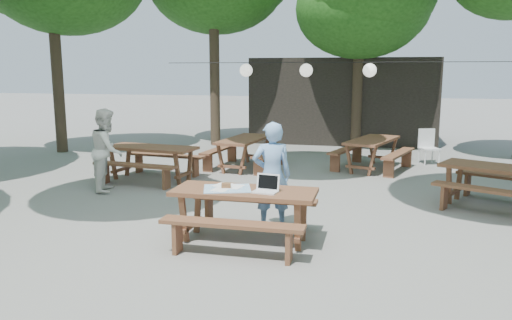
{
  "coord_description": "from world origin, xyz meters",
  "views": [
    {
      "loc": [
        1.59,
        -6.99,
        2.38
      ],
      "look_at": [
        -0.15,
        0.26,
        1.05
      ],
      "focal_mm": 35.0,
      "sensor_mm": 36.0,
      "label": 1
    }
  ],
  "objects": [
    {
      "name": "picnic_table_nw",
      "position": [
        -3.18,
        2.98,
        0.39
      ],
      "size": [
        2.08,
        1.79,
        0.75
      ],
      "rotation": [
        0.0,
        0.0,
        -0.12
      ],
      "color": "brown",
      "rests_on": "ground"
    },
    {
      "name": "plastic_chair",
      "position": [
        2.97,
        6.48,
        0.26
      ],
      "size": [
        0.57,
        0.57,
        0.9
      ],
      "rotation": [
        0.0,
        0.0,
        0.36
      ],
      "color": "white",
      "rests_on": "ground"
    },
    {
      "name": "picnic_table_far_e",
      "position": [
        1.54,
        5.36,
        0.39
      ],
      "size": [
        2.09,
        2.29,
        0.75
      ],
      "rotation": [
        0.0,
        0.0,
        1.26
      ],
      "color": "brown",
      "rests_on": "ground"
    },
    {
      "name": "picnic_table_ne",
      "position": [
        3.77,
        2.22,
        0.39
      ],
      "size": [
        2.4,
        2.25,
        0.75
      ],
      "rotation": [
        0.0,
        0.0,
        -0.45
      ],
      "color": "brown",
      "rests_on": "ground"
    },
    {
      "name": "laptop",
      "position": [
        0.17,
        -0.49,
        0.81
      ],
      "size": [
        0.36,
        0.3,
        0.24
      ],
      "rotation": [
        0.0,
        0.0,
        -0.14
      ],
      "color": "white",
      "rests_on": "main_picnic_table"
    },
    {
      "name": "woman",
      "position": [
        0.09,
        0.28,
        0.82
      ],
      "size": [
        0.69,
        0.55,
        1.64
      ],
      "primitive_type": "imported",
      "rotation": [
        0.0,
        0.0,
        3.45
      ],
      "color": "#7EADE5",
      "rests_on": "ground"
    },
    {
      "name": "ground",
      "position": [
        0.0,
        0.0,
        0.0
      ],
      "size": [
        80.0,
        80.0,
        0.0
      ],
      "primitive_type": "plane",
      "color": "slate",
      "rests_on": "ground"
    },
    {
      "name": "picnic_table_far_w",
      "position": [
        -1.54,
        4.78,
        0.39
      ],
      "size": [
        1.79,
        2.08,
        0.75
      ],
      "rotation": [
        0.0,
        0.0,
        1.46
      ],
      "color": "brown",
      "rests_on": "ground"
    },
    {
      "name": "main_picnic_table",
      "position": [
        -0.15,
        -0.44,
        0.39
      ],
      "size": [
        2.0,
        1.58,
        0.75
      ],
      "color": "brown",
      "rests_on": "ground"
    },
    {
      "name": "paper_lanterns",
      "position": [
        -0.19,
        6.0,
        2.4
      ],
      "size": [
        9.0,
        0.34,
        0.38
      ],
      "color": "black",
      "rests_on": "ground"
    },
    {
      "name": "pavilion",
      "position": [
        0.5,
        10.5,
        1.4
      ],
      "size": [
        6.0,
        3.0,
        2.8
      ],
      "primitive_type": "cube",
      "color": "black",
      "rests_on": "ground"
    },
    {
      "name": "tabletop_clutter",
      "position": [
        -0.41,
        -0.43,
        0.76
      ],
      "size": [
        0.79,
        0.72,
        0.08
      ],
      "color": "#3888C1",
      "rests_on": "main_picnic_table"
    },
    {
      "name": "second_person",
      "position": [
        -3.6,
        1.87,
        0.83
      ],
      "size": [
        0.86,
        0.96,
        1.65
      ],
      "primitive_type": "imported",
      "rotation": [
        0.0,
        0.0,
        1.9
      ],
      "color": "white",
      "rests_on": "ground"
    }
  ]
}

